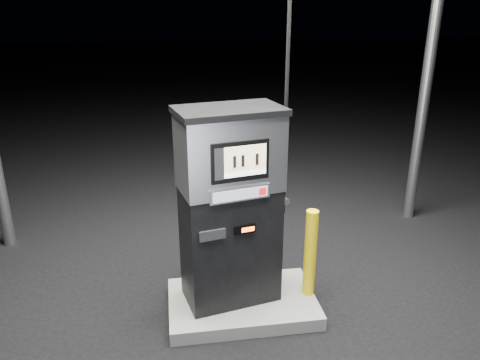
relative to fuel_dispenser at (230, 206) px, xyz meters
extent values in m
plane|color=black|center=(0.11, -0.07, -1.23)|extent=(80.00, 80.00, 0.00)
cube|color=slate|center=(0.11, -0.07, -1.15)|extent=(1.60, 1.00, 0.15)
cylinder|color=gray|center=(3.11, 1.93, 1.02)|extent=(0.16, 0.16, 4.50)
cube|color=black|center=(-0.01, 0.00, -0.44)|extent=(1.06, 0.75, 1.27)
cube|color=silver|center=(-0.01, 0.00, 0.58)|extent=(1.09, 0.77, 0.76)
cube|color=black|center=(-0.01, 0.00, 0.99)|extent=(1.14, 0.82, 0.06)
cube|color=black|center=(0.06, -0.29, 0.57)|extent=(0.56, 0.15, 0.39)
cube|color=beige|center=(0.10, -0.29, 0.60)|extent=(0.41, 0.09, 0.24)
cube|color=white|center=(0.10, -0.29, 0.46)|extent=(0.41, 0.09, 0.05)
cube|color=silver|center=(0.06, -0.29, 0.25)|extent=(0.60, 0.16, 0.14)
cube|color=#989A9F|center=(0.06, -0.30, 0.25)|extent=(0.55, 0.12, 0.11)
cube|color=red|center=(0.28, -0.26, 0.25)|extent=(0.07, 0.02, 0.07)
cube|color=black|center=(0.11, -0.27, -0.14)|extent=(0.22, 0.07, 0.09)
cube|color=#EA490B|center=(0.14, -0.28, -0.14)|extent=(0.13, 0.03, 0.05)
cube|color=black|center=(-0.22, -0.35, -0.14)|extent=(0.26, 0.08, 0.10)
cube|color=black|center=(0.52, 0.11, -0.01)|extent=(0.14, 0.20, 0.25)
cylinder|color=gray|center=(0.58, 0.13, -0.01)|extent=(0.12, 0.23, 0.07)
cylinder|color=black|center=(0.57, 0.07, 1.70)|extent=(0.04, 0.04, 3.16)
cylinder|color=yellow|center=(-0.44, 0.13, -0.68)|extent=(0.14, 0.14, 0.80)
cylinder|color=yellow|center=(0.85, -0.08, -0.58)|extent=(0.15, 0.15, 1.00)
camera|label=1|loc=(-0.58, -4.35, 1.94)|focal=35.00mm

